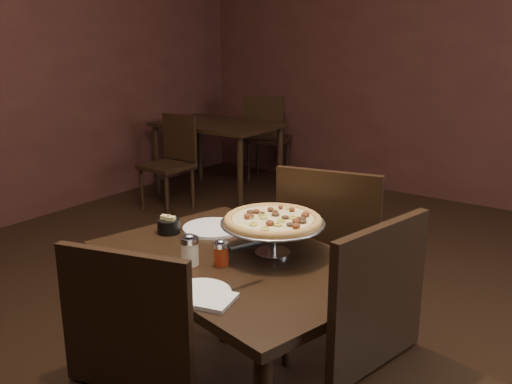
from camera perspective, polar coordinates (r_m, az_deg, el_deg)
The scene contains 15 objects.
room at distance 1.99m, azimuth 2.65°, elevation 12.34°, with size 6.04×7.04×2.84m.
dining_table at distance 2.21m, azimuth -1.83°, elevation -8.84°, with size 1.25×0.97×0.69m.
background_table at distance 5.35m, azimuth -3.88°, elevation 5.99°, with size 1.10×0.73×0.69m.
pizza_stand at distance 2.18m, azimuth 1.70°, elevation -2.87°, with size 0.40×0.40×0.17m.
parmesan_shaker at distance 2.12m, azimuth -6.65°, elevation -5.80°, with size 0.07×0.07×0.12m.
pepper_flake_shaker at distance 2.11m, azimuth -3.51°, elevation -6.12°, with size 0.06×0.06×0.10m.
packet_caddy at distance 2.46m, azimuth -8.73°, elevation -3.34°, with size 0.10×0.10×0.08m.
napkin_stack at distance 1.85m, azimuth -4.43°, elevation -10.71°, with size 0.13×0.13×0.01m, color silver.
plate_left at distance 2.48m, azimuth -4.35°, elevation -3.62°, with size 0.26×0.26×0.01m, color white.
plate_near at distance 1.91m, azimuth -5.72°, elevation -10.01°, with size 0.21×0.21×0.01m, color white.
serving_spatula at distance 1.93m, azimuth -1.12°, elevation -5.55°, with size 0.14×0.14×0.02m.
chair_far at distance 2.62m, azimuth 7.73°, elevation -6.63°, with size 0.54×0.54×0.97m.
chair_side at distance 1.86m, azimuth 15.16°, elevation -17.06°, with size 0.54×0.54×0.97m.
bg_chair_far at distance 5.88m, azimuth 1.06°, elevation 5.78°, with size 0.52×0.52×0.88m.
bg_chair_near at distance 4.99m, azimuth -8.45°, elevation 3.34°, with size 0.40×0.40×0.81m.
Camera 1 is at (1.13, -1.64, 1.53)m, focal length 40.00 mm.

